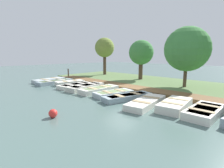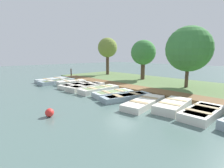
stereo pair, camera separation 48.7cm
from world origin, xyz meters
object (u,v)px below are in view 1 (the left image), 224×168
object	(u,v)px
rowboat_7	(128,97)
rowboat_9	(175,105)
buoy	(53,113)
park_tree_far_left	(105,48)
rowboat_2	(70,83)
mooring_post_near	(68,73)
rowboat_3	(75,85)
rowboat_4	(86,87)
park_tree_center	(187,49)
park_tree_left	(141,53)
rowboat_5	(99,90)
rowboat_8	(146,102)
rowboat_10	(205,111)
rowboat_6	(114,93)
rowboat_1	(55,82)
rowboat_0	(50,80)

from	to	relation	value
rowboat_7	rowboat_9	world-z (taller)	rowboat_9
buoy	park_tree_far_left	distance (m)	16.23
rowboat_2	mooring_post_near	size ratio (longest dim) A/B	2.34
rowboat_3	park_tree_far_left	distance (m)	9.30
rowboat_4	park_tree_center	size ratio (longest dim) A/B	0.70
park_tree_far_left	park_tree_left	world-z (taller)	park_tree_far_left
rowboat_3	rowboat_5	size ratio (longest dim) A/B	0.98
buoy	park_tree_far_left	world-z (taller)	park_tree_far_left
rowboat_4	rowboat_9	xyz separation A→B (m)	(-0.16, 7.66, 0.02)
rowboat_5	rowboat_8	distance (m)	4.60
rowboat_2	rowboat_8	xyz separation A→B (m)	(0.63, 9.05, -0.02)
rowboat_5	rowboat_9	distance (m)	6.04
park_tree_center	rowboat_10	bearing A→B (deg)	30.15
rowboat_4	rowboat_5	bearing A→B (deg)	83.53
rowboat_3	park_tree_far_left	world-z (taller)	park_tree_far_left
rowboat_5	rowboat_6	size ratio (longest dim) A/B	1.09
mooring_post_near	rowboat_5	bearing A→B (deg)	73.00
rowboat_3	rowboat_4	xyz separation A→B (m)	(-0.14, 1.36, 0.03)
rowboat_4	rowboat_6	world-z (taller)	rowboat_4
rowboat_1	mooring_post_near	size ratio (longest dim) A/B	3.09
rowboat_5	park_tree_far_left	bearing A→B (deg)	-134.97
rowboat_5	buoy	bearing A→B (deg)	27.84
rowboat_3	park_tree_center	bearing A→B (deg)	124.23
rowboat_6	park_tree_center	xyz separation A→B (m)	(-5.88, 2.57, 3.12)
rowboat_9	park_tree_center	xyz separation A→B (m)	(-5.69, -1.84, 3.07)
rowboat_7	rowboat_1	bearing A→B (deg)	-74.35
rowboat_2	rowboat_5	distance (m)	4.47
rowboat_9	rowboat_3	bearing A→B (deg)	-96.26
rowboat_9	rowboat_8	bearing A→B (deg)	-78.03
rowboat_2	buoy	world-z (taller)	rowboat_2
rowboat_2	mooring_post_near	xyz separation A→B (m)	(-2.44, -4.20, 0.39)
rowboat_2	rowboat_4	world-z (taller)	rowboat_2
rowboat_5	rowboat_10	xyz separation A→B (m)	(-0.10, 7.52, -0.01)
rowboat_2	rowboat_7	size ratio (longest dim) A/B	0.79
rowboat_6	rowboat_0	bearing A→B (deg)	-77.08
rowboat_1	buoy	bearing A→B (deg)	57.93
rowboat_10	park_tree_far_left	distance (m)	16.75
rowboat_6	rowboat_10	distance (m)	5.88
rowboat_6	park_tree_far_left	bearing A→B (deg)	-118.56
rowboat_9	rowboat_10	world-z (taller)	rowboat_9
rowboat_0	rowboat_2	xyz separation A→B (m)	(-0.52, 3.10, 0.02)
rowboat_8	rowboat_9	distance (m)	1.56
rowboat_4	rowboat_7	bearing A→B (deg)	80.23
rowboat_4	rowboat_8	size ratio (longest dim) A/B	1.02
rowboat_2	rowboat_4	size ratio (longest dim) A/B	0.77
rowboat_8	rowboat_3	bearing A→B (deg)	-101.28
rowboat_2	rowboat_0	bearing A→B (deg)	-69.54
mooring_post_near	park_tree_left	xyz separation A→B (m)	(-4.31, 7.59, 2.44)
rowboat_2	park_tree_left	world-z (taller)	park_tree_left
rowboat_6	rowboat_3	bearing A→B (deg)	-77.21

